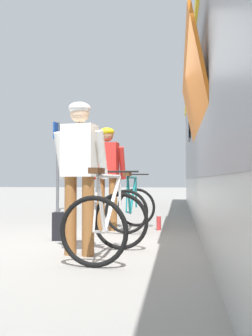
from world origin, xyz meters
name	(u,v)px	position (x,y,z in m)	size (l,w,h in m)	color
ground_plane	(98,246)	(0.00, 0.00, 0.00)	(80.00, 80.00, 0.00)	gray
cyclist_near_in_red	(107,169)	(-0.17, 1.58, 1.05)	(0.63, 0.35, 1.76)	#935B2D
cyclist_far_in_white	(80,163)	(-0.09, -0.64, 1.05)	(0.65, 0.38, 1.76)	#935B2D
bicycle_near_teal	(132,207)	(0.24, 1.69, 0.40)	(0.76, 1.10, 0.99)	black
bicycle_far_white	(108,221)	(0.27, -0.75, 0.40)	(0.83, 1.15, 0.99)	black
backpack_on_platform	(63,226)	(-0.60, 0.42, 0.20)	(0.28, 0.18, 0.40)	black
water_bottle_near_the_bikes	(159,223)	(0.71, 1.74, 0.12)	(0.08, 0.08, 0.24)	red
platform_sign_post	(58,151)	(-2.14, 5.08, 1.62)	(0.08, 0.70, 2.40)	#595B60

